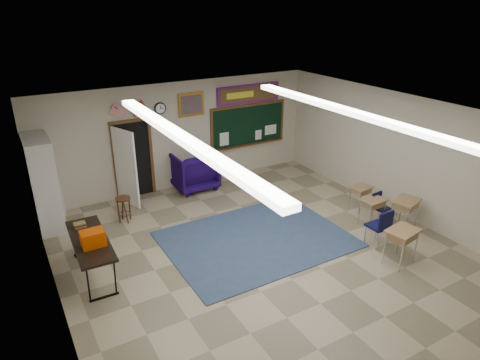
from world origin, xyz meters
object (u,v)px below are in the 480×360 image
wingback_armchair (194,170)px  student_desk_front_left (372,211)px  student_desk_front_right (360,197)px  folding_table (92,255)px  wooden_stool (124,209)px

wingback_armchair → student_desk_front_left: wingback_armchair is taller
wingback_armchair → student_desk_front_left: (2.74, -4.16, -0.16)m
student_desk_front_right → folding_table: 6.61m
student_desk_front_left → folding_table: (-6.21, 1.30, 0.05)m
student_desk_front_left → wooden_stool: bearing=145.4°
student_desk_front_right → folding_table: size_ratio=0.33×
student_desk_front_left → student_desk_front_right: student_desk_front_left is taller
student_desk_front_right → wooden_stool: (-5.43, 2.41, -0.03)m
wingback_armchair → student_desk_front_right: 4.62m
student_desk_front_left → wooden_stool: size_ratio=1.08×
wingback_armchair → student_desk_front_right: size_ratio=1.88×
wingback_armchair → student_desk_front_left: bearing=123.4°
student_desk_front_left → folding_table: bearing=165.6°
student_desk_front_left → folding_table: size_ratio=0.35×
student_desk_front_right → wooden_stool: size_ratio=1.00×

